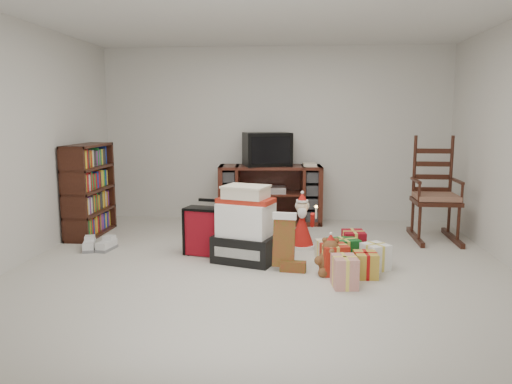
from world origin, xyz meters
The scene contains 13 objects.
room centered at (0.00, 0.00, 1.25)m, with size 5.01×5.01×2.51m.
tv_stand centered at (-0.04, 2.21, 0.41)m, with size 1.48×0.62×0.82m.
bookshelf centered at (-2.31, 1.31, 0.56)m, with size 0.32×0.95×1.17m.
rocking_chair centered at (2.04, 1.48, 0.45)m, with size 0.55×0.89×1.33m.
gift_pile centered at (-0.19, 0.29, 0.35)m, with size 0.74×0.63×0.79m.
red_suitcase centered at (-0.67, 0.50, 0.27)m, with size 0.44×0.30×0.62m.
stocking centered at (0.22, 0.03, 0.29)m, with size 0.27×0.12×0.59m, color #0C6C14, non-canonical shape.
teddy_bear centered at (0.67, -0.06, 0.16)m, with size 0.24×0.21×0.36m.
santa_figurine centered at (0.40, 0.88, 0.25)m, with size 0.32×0.30×0.65m.
mrs_claus_figurine centered at (-0.22, 0.75, 0.21)m, with size 0.27×0.26×0.56m.
sneaker_pair centered at (-1.92, 0.59, 0.05)m, with size 0.39×0.33×0.11m.
gift_cluster centered at (0.89, 0.12, 0.13)m, with size 0.78×1.14×0.27m.
crt_television centered at (-0.09, 2.20, 1.06)m, with size 0.73×0.62×0.46m.
Camera 1 is at (0.36, -4.78, 1.53)m, focal length 35.00 mm.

